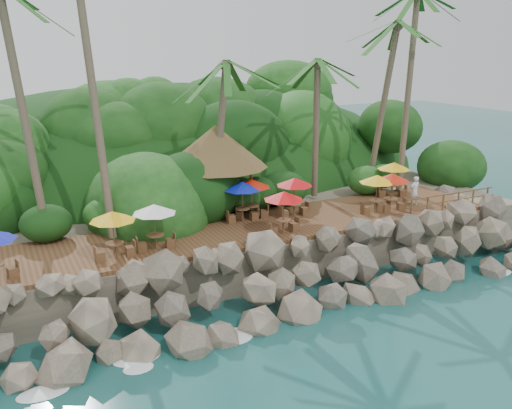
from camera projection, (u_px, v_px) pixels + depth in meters
name	position (u px, v px, depth m)	size (l,w,h in m)	color
ground	(321.00, 320.00, 22.61)	(140.00, 140.00, 0.00)	#19514F
land_base	(189.00, 201.00, 36.08)	(32.00, 25.20, 2.10)	gray
jungle_hill	(157.00, 190.00, 42.82)	(44.80, 28.00, 15.40)	#143811
seawall	(297.00, 276.00, 24.01)	(29.00, 4.00, 2.30)	gray
terrace	(256.00, 228.00, 27.16)	(26.00, 5.00, 0.20)	brown
jungle_foliage	(194.00, 220.00, 35.51)	(44.00, 16.00, 12.00)	#143811
foam_line	(317.00, 316.00, 22.86)	(25.20, 0.80, 0.06)	white
palms	(259.00, 11.00, 27.35)	(27.42, 6.93, 14.93)	brown
palapa	(216.00, 146.00, 28.83)	(5.54, 5.54, 4.60)	brown
dining_clusters	(264.00, 193.00, 26.48)	(23.33, 4.82, 2.07)	brown
railing	(451.00, 200.00, 29.46)	(6.10, 0.10, 1.00)	brown
waiter	(415.00, 191.00, 30.36)	(0.61, 0.40, 1.67)	white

